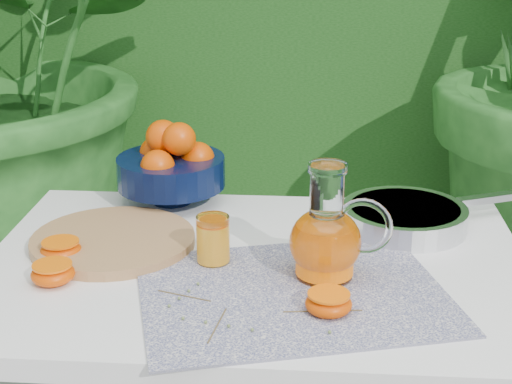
# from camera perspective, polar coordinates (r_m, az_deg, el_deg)

# --- Properties ---
(white_table) EXTENTS (1.00, 0.70, 0.75)m
(white_table) POSITION_cam_1_polar(r_m,az_deg,el_deg) (1.48, -0.06, -7.99)
(white_table) COLOR white
(white_table) RESTS_ON ground
(placemat) EXTENTS (0.59, 0.51, 0.00)m
(placemat) POSITION_cam_1_polar(r_m,az_deg,el_deg) (1.33, 2.68, -7.32)
(placemat) COLOR #0D144B
(placemat) RESTS_ON white_table
(cutting_board) EXTENTS (0.38, 0.38, 0.02)m
(cutting_board) POSITION_cam_1_polar(r_m,az_deg,el_deg) (1.53, -10.35, -3.51)
(cutting_board) COLOR #A27349
(cutting_board) RESTS_ON white_table
(fruit_bowl) EXTENTS (0.30, 0.30, 0.19)m
(fruit_bowl) POSITION_cam_1_polar(r_m,az_deg,el_deg) (1.71, -6.15, 1.98)
(fruit_bowl) COLOR black
(fruit_bowl) RESTS_ON white_table
(juice_pitcher) EXTENTS (0.19, 0.15, 0.21)m
(juice_pitcher) POSITION_cam_1_polar(r_m,az_deg,el_deg) (1.36, 5.17, -3.42)
(juice_pitcher) COLOR white
(juice_pitcher) RESTS_ON white_table
(juice_tumbler) EXTENTS (0.07, 0.07, 0.09)m
(juice_tumbler) POSITION_cam_1_polar(r_m,az_deg,el_deg) (1.42, -3.14, -3.54)
(juice_tumbler) COLOR white
(juice_tumbler) RESTS_ON white_table
(saute_pan) EXTENTS (0.46, 0.33, 0.05)m
(saute_pan) POSITION_cam_1_polar(r_m,az_deg,el_deg) (1.61, 10.86, -1.73)
(saute_pan) COLOR silver
(saute_pan) RESTS_ON white_table
(orange_halves) EXTENTS (0.57, 0.25, 0.04)m
(orange_halves) POSITION_cam_1_polar(r_m,az_deg,el_deg) (1.37, -8.37, -5.93)
(orange_halves) COLOR #DF4402
(orange_halves) RESTS_ON white_table
(thyme_sprigs) EXTENTS (0.34, 0.19, 0.01)m
(thyme_sprigs) POSITION_cam_1_polar(r_m,az_deg,el_deg) (1.27, -0.87, -8.57)
(thyme_sprigs) COLOR brown
(thyme_sprigs) RESTS_ON white_table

